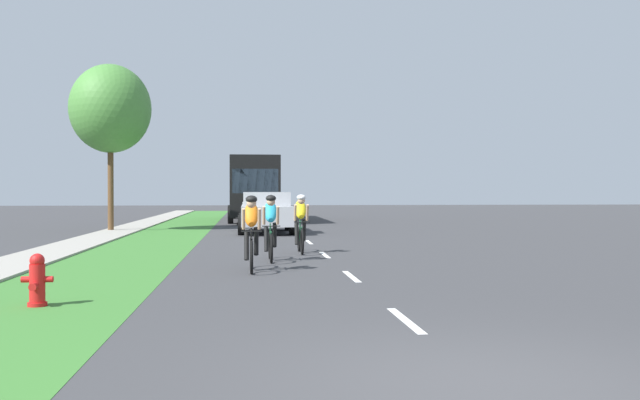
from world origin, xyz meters
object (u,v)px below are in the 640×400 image
at_px(pickup_silver, 266,212).
at_px(cyclist_lead, 251,232).
at_px(fire_hydrant_red, 37,281).
at_px(street_tree_near, 110,109).
at_px(cyclist_distant, 301,223).
at_px(cyclist_trailing, 271,227).
at_px(bus_black, 254,186).

bearing_deg(pickup_silver, cyclist_lead, -92.84).
relative_size(fire_hydrant_red, street_tree_near, 0.11).
relative_size(fire_hydrant_red, cyclist_lead, 0.44).
xyz_separation_m(cyclist_distant, pickup_silver, (-0.67, 9.47, 0.02)).
height_order(cyclist_trailing, pickup_silver, pickup_silver).
bearing_deg(cyclist_lead, street_tree_near, 110.39).
height_order(pickup_silver, street_tree_near, street_tree_near).
relative_size(cyclist_distant, street_tree_near, 0.25).
distance_m(fire_hydrant_red, cyclist_distant, 9.40).
distance_m(cyclist_trailing, bus_black, 23.60).
bearing_deg(street_tree_near, fire_hydrant_red, -82.26).
bearing_deg(cyclist_lead, bus_black, 89.28).
bearing_deg(bus_black, street_tree_near, -121.05).
xyz_separation_m(pickup_silver, street_tree_near, (-6.45, 1.89, 4.29)).
relative_size(fire_hydrant_red, pickup_silver, 0.15).
relative_size(pickup_silver, bus_black, 0.44).
bearing_deg(cyclist_trailing, street_tree_near, 114.89).
distance_m(cyclist_trailing, pickup_silver, 11.56).
relative_size(cyclist_lead, cyclist_trailing, 1.00).
xyz_separation_m(fire_hydrant_red, cyclist_trailing, (3.57, 6.19, 0.44)).
relative_size(cyclist_distant, pickup_silver, 0.34).
bearing_deg(bus_black, cyclist_trailing, -89.65).
bearing_deg(cyclist_trailing, cyclist_distant, 67.24).
bearing_deg(pickup_silver, fire_hydrant_red, -102.02).
xyz_separation_m(cyclist_lead, pickup_silver, (0.68, 13.64, 0.02)).
distance_m(fire_hydrant_red, bus_black, 30.00).
bearing_deg(cyclist_distant, bus_black, 92.72).
height_order(cyclist_trailing, street_tree_near, street_tree_near).
distance_m(cyclist_distant, bus_black, 21.54).
xyz_separation_m(cyclist_distant, street_tree_near, (-7.11, 11.36, 4.31)).
height_order(cyclist_lead, cyclist_trailing, same).
height_order(cyclist_trailing, bus_black, bus_black).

